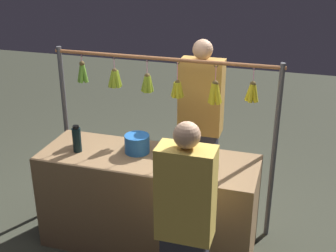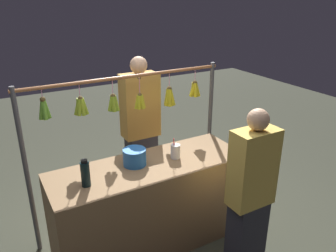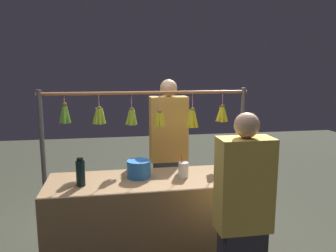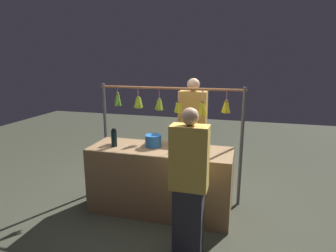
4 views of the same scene
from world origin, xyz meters
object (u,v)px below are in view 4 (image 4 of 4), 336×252
Objects in this scene: blue_bucket at (153,141)px; vendor_person at (192,136)px; water_bottle at (114,138)px; customer_person at (189,186)px; drink_cup at (181,145)px.

blue_bucket is 0.80m from vendor_person.
customer_person reaches higher than water_bottle.
water_bottle reaches higher than drink_cup.
blue_bucket is 0.14× the size of customer_person.
customer_person is at bearing 127.67° from blue_bucket.
water_bottle is at bearing 4.29° from drink_cup.
drink_cup is (-0.39, 0.07, -0.01)m from blue_bucket.
water_bottle is 0.14× the size of vendor_person.
blue_bucket is 1.04× the size of drink_cup.
vendor_person is (0.00, -0.76, -0.09)m from drink_cup.
vendor_person reaches higher than blue_bucket.
water_bottle is 1.12× the size of blue_bucket.
customer_person is (-1.13, 0.69, -0.21)m from water_bottle.
vendor_person reaches higher than drink_cup.
blue_bucket is (-0.49, -0.13, -0.03)m from water_bottle.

